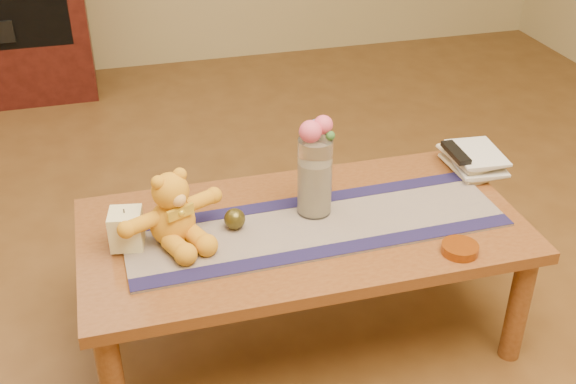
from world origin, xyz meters
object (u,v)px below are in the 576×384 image
object	(u,v)px
pillar_candle	(126,229)
amber_dish	(460,249)
book_bottom	(452,170)
bronze_ball	(235,219)
teddy_bear	(171,208)
glass_vase	(315,176)
tv_remote	(456,153)

from	to	relation	value
pillar_candle	amber_dish	world-z (taller)	pillar_candle
book_bottom	bronze_ball	bearing A→B (deg)	-170.34
bronze_ball	teddy_bear	bearing A→B (deg)	-177.43
glass_vase	book_bottom	size ratio (longest dim) A/B	1.17
bronze_ball	book_bottom	bearing A→B (deg)	10.79
glass_vase	amber_dish	world-z (taller)	glass_vase
tv_remote	book_bottom	bearing A→B (deg)	90.00
glass_vase	tv_remote	xyz separation A→B (m)	(0.56, 0.12, -0.05)
pillar_candle	bronze_ball	xyz separation A→B (m)	(0.33, 0.00, -0.02)
glass_vase	bronze_ball	size ratio (longest dim) A/B	3.88
glass_vase	book_bottom	world-z (taller)	glass_vase
pillar_candle	tv_remote	xyz separation A→B (m)	(1.15, 0.15, 0.02)
teddy_bear	glass_vase	world-z (taller)	glass_vase
book_bottom	amber_dish	world-z (taller)	amber_dish
bronze_ball	pillar_candle	bearing A→B (deg)	-179.41
bronze_ball	tv_remote	world-z (taller)	tv_remote
teddy_bear	bronze_ball	distance (m)	0.21
glass_vase	book_bottom	distance (m)	0.59
book_bottom	tv_remote	bearing A→B (deg)	-93.00
teddy_bear	pillar_candle	distance (m)	0.15
tv_remote	amber_dish	world-z (taller)	tv_remote
book_bottom	teddy_bear	bearing A→B (deg)	-171.86
pillar_candle	amber_dish	size ratio (longest dim) A/B	1.03
teddy_bear	tv_remote	distance (m)	1.03
bronze_ball	amber_dish	size ratio (longest dim) A/B	0.61
tv_remote	amber_dish	size ratio (longest dim) A/B	1.45
bronze_ball	book_bottom	xyz separation A→B (m)	(0.82, 0.16, -0.03)
teddy_bear	book_bottom	size ratio (longest dim) A/B	1.47
teddy_bear	tv_remote	world-z (taller)	teddy_bear
book_bottom	tv_remote	size ratio (longest dim) A/B	1.39
amber_dish	teddy_bear	bearing A→B (deg)	160.62
glass_vase	book_bottom	xyz separation A→B (m)	(0.56, 0.13, -0.13)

